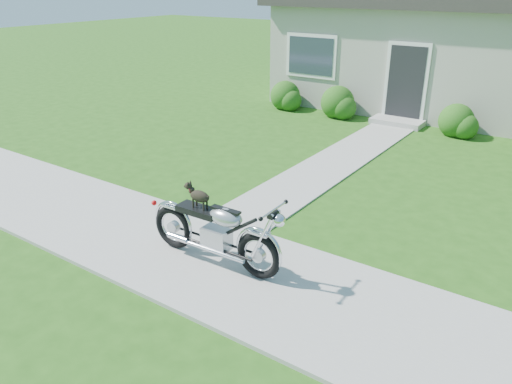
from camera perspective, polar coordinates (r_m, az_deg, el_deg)
ground at (r=6.73m, az=2.14°, el=-10.57°), size 80.00×80.00×0.00m
sidewalk at (r=6.72m, az=2.14°, el=-10.42°), size 24.00×2.20×0.04m
walkway at (r=11.35m, az=9.49°, el=3.66°), size 1.20×8.00×0.03m
house at (r=17.07m, az=25.55°, el=15.67°), size 12.60×7.03×4.50m
shrub_row at (r=13.90m, az=22.92°, el=7.55°), size 10.26×1.15×1.15m
potted_plant_left at (r=15.08m, az=9.37°, el=9.96°), size 0.76×0.82×0.77m
motorcycle_with_dog at (r=6.92m, az=-4.59°, el=-4.46°), size 2.22×0.60×1.12m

